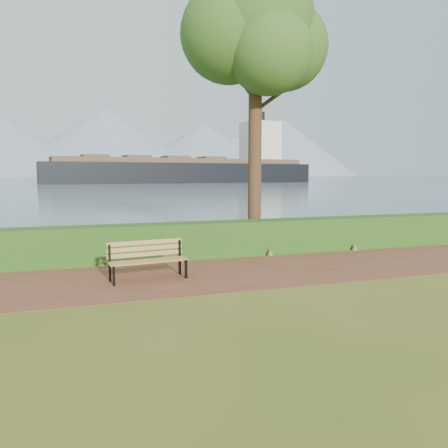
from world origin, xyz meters
name	(u,v)px	position (x,y,z in m)	size (l,w,h in m)	color
ground	(244,275)	(0.00, 0.00, 0.00)	(140.00, 140.00, 0.00)	#4B5A19
path	(240,272)	(0.00, 0.30, 0.01)	(40.00, 3.40, 0.01)	#582B1E
hedge	(213,239)	(0.00, 2.60, 0.50)	(32.00, 0.85, 1.00)	#194313
water	(87,178)	(0.00, 260.00, 0.01)	(700.00, 510.00, 0.00)	#465B70
mountains	(72,145)	(-9.17, 406.05, 27.70)	(585.00, 190.00, 70.00)	gray
bench	(147,257)	(-2.24, 0.31, 0.51)	(1.81, 0.73, 0.88)	black
tree	(256,30)	(1.79, 3.78, 6.91)	(4.83, 4.04, 9.29)	#3A2317
cargo_ship	(193,171)	(24.52, 101.66, 3.17)	(70.76, 19.20, 21.24)	black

